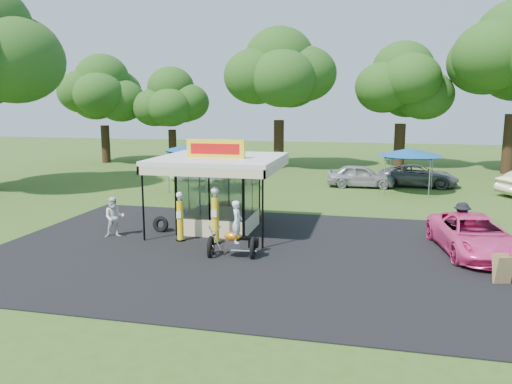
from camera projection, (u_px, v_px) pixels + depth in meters
ground at (233, 267)px, 17.67m from camera, size 120.00×120.00×0.00m
asphalt_apron at (246, 251)px, 19.58m from camera, size 20.00×14.00×0.04m
gas_station_kiosk at (220, 192)px, 22.59m from camera, size 5.40×5.40×4.18m
gas_pump_left at (180, 218)px, 20.81m from camera, size 0.40×0.40×2.13m
gas_pump_right at (215, 217)px, 20.41m from camera, size 0.45×0.45×2.40m
motorcycle at (235, 235)px, 18.64m from camera, size 1.97×1.13×2.27m
spare_tires at (161, 224)px, 22.47m from camera, size 0.86×0.54×0.73m
a_frame_sign at (503, 270)px, 15.90m from camera, size 0.59×0.61×0.97m
kiosk_car at (233, 210)px, 24.93m from camera, size 2.82×1.13×0.96m
pink_sedan at (474, 235)px, 19.13m from camera, size 3.22×5.63×1.48m
spectator_west at (114, 217)px, 21.53m from camera, size 1.07×0.98×1.76m
spectator_east_a at (461, 224)px, 20.11m from camera, size 1.35×1.10×1.82m
bg_car_a at (198, 172)px, 37.51m from camera, size 4.26×1.72×1.38m
bg_car_c at (361, 176)px, 34.56m from camera, size 4.69×2.03×1.58m
bg_car_d at (418, 176)px, 34.93m from camera, size 5.58×3.01×1.49m
tent_west at (202, 146)px, 32.47m from camera, size 4.75×4.75×3.32m
tent_east at (410, 152)px, 32.05m from camera, size 4.17×4.17×2.92m
oak_far_a at (103, 96)px, 48.07m from camera, size 8.60×8.60×10.19m
oak_far_b at (171, 103)px, 47.72m from camera, size 7.54×7.54×9.00m
oak_far_c at (279, 81)px, 44.07m from camera, size 10.27×10.27×12.10m
oak_far_d at (402, 89)px, 44.57m from camera, size 9.20×9.20×10.95m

